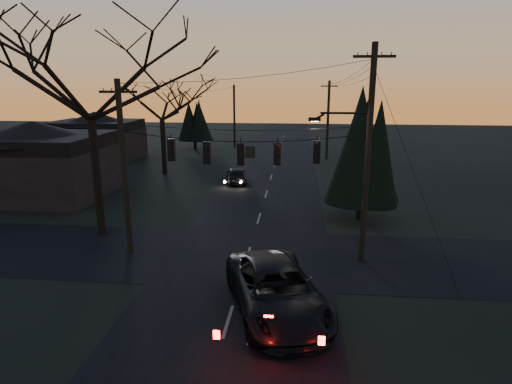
# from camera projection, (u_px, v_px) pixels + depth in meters

# --- Properties ---
(main_road) EXTENTS (8.00, 120.00, 0.02)m
(main_road) POSITION_uv_depth(u_px,v_px,m) (264.00, 201.00, 30.76)
(main_road) COLOR black
(main_road) RESTS_ON ground
(cross_road) EXTENTS (60.00, 7.00, 0.02)m
(cross_road) POSITION_uv_depth(u_px,v_px,m) (248.00, 256.00, 21.12)
(cross_road) COLOR black
(cross_road) RESTS_ON ground
(utility_pole_right) EXTENTS (5.00, 0.30, 10.00)m
(utility_pole_right) POSITION_uv_depth(u_px,v_px,m) (361.00, 260.00, 20.60)
(utility_pole_right) COLOR black
(utility_pole_right) RESTS_ON ground
(utility_pole_left) EXTENTS (1.80, 0.30, 8.50)m
(utility_pole_left) POSITION_uv_depth(u_px,v_px,m) (131.00, 251.00, 21.70)
(utility_pole_left) COLOR black
(utility_pole_left) RESTS_ON ground
(utility_pole_far_r) EXTENTS (1.80, 0.30, 8.50)m
(utility_pole_far_r) POSITION_uv_depth(u_px,v_px,m) (326.00, 159.00, 47.58)
(utility_pole_far_r) COLOR black
(utility_pole_far_r) RESTS_ON ground
(utility_pole_far_l) EXTENTS (0.30, 0.30, 8.00)m
(utility_pole_far_l) POSITION_uv_depth(u_px,v_px,m) (235.00, 147.00, 56.39)
(utility_pole_far_l) COLOR black
(utility_pole_far_l) RESTS_ON ground
(span_signal_assembly) EXTENTS (11.50, 0.44, 1.68)m
(span_signal_assembly) POSITION_uv_depth(u_px,v_px,m) (242.00, 152.00, 19.86)
(span_signal_assembly) COLOR black
(span_signal_assembly) RESTS_ON ground
(bare_tree_left) EXTENTS (9.80, 9.80, 12.79)m
(bare_tree_left) POSITION_uv_depth(u_px,v_px,m) (87.00, 70.00, 22.01)
(bare_tree_left) COLOR black
(bare_tree_left) RESTS_ON ground
(evergreen_right) EXTENTS (4.41, 4.41, 7.25)m
(evergreen_right) POSITION_uv_depth(u_px,v_px,m) (363.00, 152.00, 25.80)
(evergreen_right) COLOR black
(evergreen_right) RESTS_ON ground
(bare_tree_dist) EXTENTS (6.49, 6.49, 10.02)m
(bare_tree_dist) POSITION_uv_depth(u_px,v_px,m) (161.00, 97.00, 38.16)
(bare_tree_dist) COLOR black
(bare_tree_dist) RESTS_ON ground
(evergreen_dist) EXTENTS (3.46, 3.46, 5.80)m
(evergreen_dist) POSITION_uv_depth(u_px,v_px,m) (194.00, 122.00, 53.90)
(evergreen_dist) COLOR black
(evergreen_dist) RESTS_ON ground
(house_left_near) EXTENTS (10.00, 8.00, 5.60)m
(house_left_near) POSITION_uv_depth(u_px,v_px,m) (36.00, 159.00, 31.69)
(house_left_near) COLOR black
(house_left_near) RESTS_ON ground
(house_left_far) EXTENTS (9.00, 7.00, 5.20)m
(house_left_far) POSITION_uv_depth(u_px,v_px,m) (96.00, 135.00, 47.44)
(house_left_far) COLOR black
(house_left_far) RESTS_ON ground
(suv_near) EXTENTS (4.78, 7.00, 1.78)m
(suv_near) POSITION_uv_depth(u_px,v_px,m) (276.00, 290.00, 15.76)
(suv_near) COLOR black
(suv_near) RESTS_ON ground
(sedan_oncoming_a) EXTENTS (2.25, 4.15, 1.34)m
(sedan_oncoming_a) POSITION_uv_depth(u_px,v_px,m) (236.00, 175.00, 36.24)
(sedan_oncoming_a) COLOR black
(sedan_oncoming_a) RESTS_ON ground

